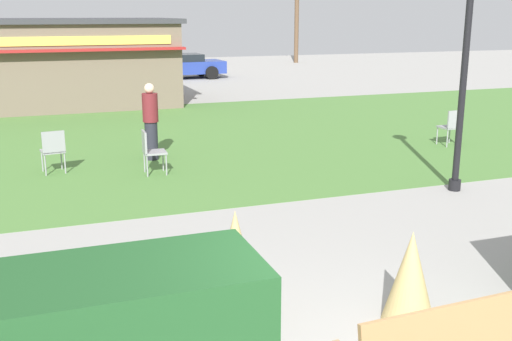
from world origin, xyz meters
TOP-DOWN VIEW (x-y plane):
  - lawn_patch at (0.00, 11.33)m, footprint 36.00×12.00m
  - ornamental_grass_behind_left at (0.90, 1.05)m, footprint 0.56×0.56m
  - ornamental_grass_behind_right at (-0.77, 1.79)m, footprint 0.60×0.60m
  - lamppost_mid at (4.48, 4.98)m, footprint 0.36×0.36m
  - food_kiosk at (-1.65, 18.65)m, footprint 7.82×4.97m
  - cafe_chair_west at (-0.55, 8.00)m, footprint 0.45×0.45m
  - cafe_chair_east at (-2.37, 8.71)m, footprint 0.50×0.50m
  - cafe_chair_center at (6.84, 8.22)m, footprint 0.46×0.46m
  - person_strolling at (-0.29, 9.27)m, footprint 0.34×0.34m
  - parked_car_center_slot at (-0.97, 26.05)m, footprint 4.29×2.22m
  - parked_car_east_slot at (4.22, 26.05)m, footprint 4.26×2.18m
  - tree_right_bg at (13.62, 33.30)m, footprint 0.91×0.96m

SIDE VIEW (x-z plane):
  - lawn_patch at x=0.00m, z-range 0.00..0.01m
  - ornamental_grass_behind_left at x=0.90m, z-range 0.00..1.00m
  - cafe_chair_west at x=-0.55m, z-range 0.08..0.97m
  - cafe_chair_east at x=-2.37m, z-range 0.08..0.97m
  - cafe_chair_center at x=6.84m, z-range 0.08..0.97m
  - ornamental_grass_behind_right at x=-0.77m, z-range 0.00..1.18m
  - parked_car_center_slot at x=-0.97m, z-range 0.04..1.24m
  - parked_car_east_slot at x=4.22m, z-range 0.04..1.24m
  - person_strolling at x=-0.29m, z-range 0.02..1.71m
  - food_kiosk at x=-1.65m, z-range 0.01..2.98m
  - lamppost_mid at x=4.48m, z-range 0.52..4.38m
  - tree_right_bg at x=13.62m, z-range -0.36..5.85m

